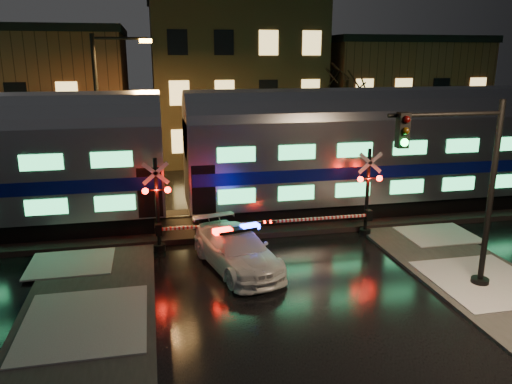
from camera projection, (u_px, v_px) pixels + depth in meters
ground at (277, 266)px, 18.55m from camera, size 120.00×120.00×0.00m
ballast at (251, 221)px, 23.24m from camera, size 90.00×4.20×0.24m
building_left at (26, 100)px, 35.56m from camera, size 14.00×10.00×9.00m
building_mid at (232, 80)px, 38.68m from camera, size 12.00×11.00×11.50m
building_right at (389, 97)px, 41.17m from camera, size 12.00×10.00×8.50m
train at (174, 155)px, 21.70m from camera, size 51.00×3.12×5.92m
police_car at (237, 249)px, 18.18m from camera, size 3.17×5.33×1.61m
crossing_signal_right at (360, 202)px, 21.13m from camera, size 5.40×0.64×3.82m
crossing_signal_left at (167, 214)px, 19.54m from camera, size 5.35×0.64×3.79m
traffic_light at (465, 194)px, 15.75m from camera, size 4.06×0.72×6.27m
streetlight at (104, 111)px, 24.45m from camera, size 2.87×0.30×8.58m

